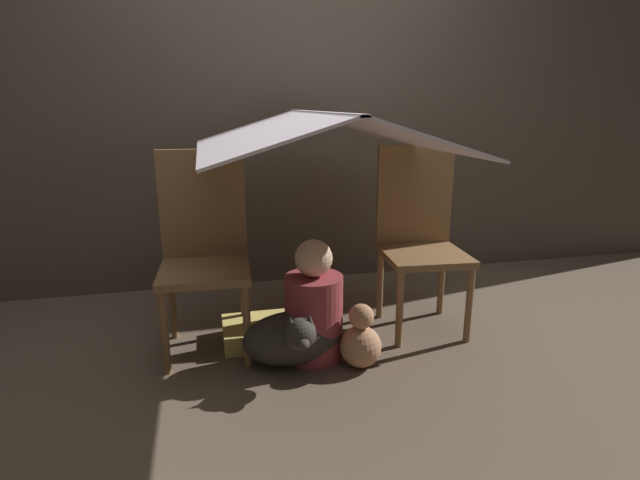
% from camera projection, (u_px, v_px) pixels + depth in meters
% --- Properties ---
extents(ground_plane, '(8.80, 8.80, 0.00)m').
position_uv_depth(ground_plane, '(326.00, 351.00, 2.49)').
color(ground_plane, brown).
extents(wall_back, '(7.00, 0.05, 2.50)m').
position_uv_depth(wall_back, '(285.00, 94.00, 3.20)').
color(wall_back, '#4C4238').
rests_on(wall_back, ground_plane).
extents(chair_left, '(0.44, 0.44, 0.98)m').
position_uv_depth(chair_left, '(204.00, 246.00, 2.43)').
color(chair_left, brown).
rests_on(chair_left, ground_plane).
extents(chair_right, '(0.45, 0.45, 0.98)m').
position_uv_depth(chair_right, '(420.00, 233.00, 2.68)').
color(chair_right, brown).
rests_on(chair_right, ground_plane).
extents(sheet_canopy, '(1.13, 1.35, 0.18)m').
position_uv_depth(sheet_canopy, '(320.00, 131.00, 2.33)').
color(sheet_canopy, silver).
extents(person_front, '(0.28, 0.28, 0.59)m').
position_uv_depth(person_front, '(314.00, 309.00, 2.37)').
color(person_front, maroon).
rests_on(person_front, ground_plane).
extents(dog, '(0.47, 0.40, 0.32)m').
position_uv_depth(dog, '(294.00, 338.00, 2.32)').
color(dog, '#332D28').
rests_on(dog, ground_plane).
extents(floor_cushion, '(0.39, 0.31, 0.10)m').
position_uv_depth(floor_cushion, '(261.00, 331.00, 2.59)').
color(floor_cushion, '#E5CC66').
rests_on(floor_cushion, ground_plane).
extents(plush_toy, '(0.20, 0.20, 0.31)m').
position_uv_depth(plush_toy, '(361.00, 341.00, 2.32)').
color(plush_toy, tan).
rests_on(plush_toy, ground_plane).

